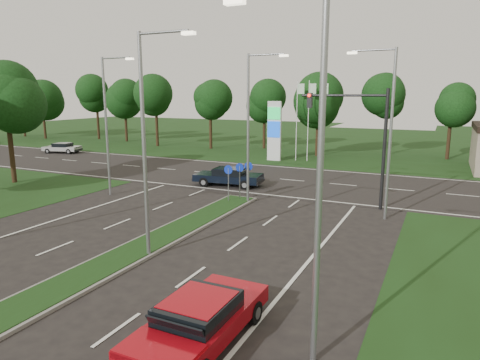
% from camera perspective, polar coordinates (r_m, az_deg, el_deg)
% --- Properties ---
extents(ground, '(160.00, 160.00, 0.00)m').
position_cam_1_polar(ground, '(15.33, -28.89, -15.91)').
color(ground, black).
rests_on(ground, ground).
extents(verge_far, '(160.00, 50.00, 0.02)m').
position_cam_1_polar(verge_far, '(64.01, 15.05, 4.99)').
color(verge_far, black).
rests_on(verge_far, ground).
extents(cross_road, '(160.00, 12.00, 0.02)m').
position_cam_1_polar(cross_road, '(34.30, 5.37, 0.10)').
color(cross_road, black).
rests_on(cross_road, ground).
extents(median_kerb, '(2.00, 26.00, 0.12)m').
position_cam_1_polar(median_kerb, '(17.64, -18.19, -11.23)').
color(median_kerb, slate).
rests_on(median_kerb, ground).
extents(streetlight_median_near, '(2.53, 0.22, 9.00)m').
position_cam_1_polar(streetlight_median_near, '(17.28, -12.22, 5.84)').
color(streetlight_median_near, gray).
rests_on(streetlight_median_near, ground).
extents(streetlight_median_far, '(2.53, 0.22, 9.00)m').
position_cam_1_polar(streetlight_median_far, '(25.90, 1.49, 7.84)').
color(streetlight_median_far, gray).
rests_on(streetlight_median_far, ground).
extents(streetlight_left_far, '(2.53, 0.22, 9.00)m').
position_cam_1_polar(streetlight_left_far, '(29.37, -17.16, 7.76)').
color(streetlight_left_far, gray).
rests_on(streetlight_left_far, ground).
extents(streetlight_right_far, '(2.53, 0.22, 9.00)m').
position_cam_1_polar(streetlight_right_far, '(23.82, 19.02, 6.93)').
color(streetlight_right_far, gray).
rests_on(streetlight_right_far, ground).
extents(streetlight_right_near, '(2.53, 0.22, 9.00)m').
position_cam_1_polar(streetlight_right_near, '(10.11, 9.56, 2.18)').
color(streetlight_right_near, gray).
rests_on(streetlight_right_near, ground).
extents(traffic_signal, '(5.10, 0.42, 7.00)m').
position_cam_1_polar(traffic_signal, '(26.05, 15.95, 6.50)').
color(traffic_signal, black).
rests_on(traffic_signal, ground).
extents(median_signs, '(1.16, 1.76, 2.38)m').
position_cam_1_polar(median_signs, '(27.09, -0.13, 0.83)').
color(median_signs, gray).
rests_on(median_signs, ground).
extents(gas_pylon, '(5.80, 1.26, 8.00)m').
position_cam_1_polar(gas_pylon, '(43.58, 4.89, 6.75)').
color(gas_pylon, silver).
rests_on(gas_pylon, ground).
extents(tree_left_far, '(5.20, 5.20, 8.86)m').
position_cam_1_polar(tree_left_far, '(36.47, -28.67, 9.12)').
color(tree_left_far, black).
rests_on(tree_left_far, ground).
extents(treeline_far, '(6.00, 6.00, 9.90)m').
position_cam_1_polar(treeline_far, '(48.89, 12.24, 11.30)').
color(treeline_far, black).
rests_on(treeline_far, ground).
extents(red_sedan, '(2.07, 4.87, 1.34)m').
position_cam_1_polar(red_sedan, '(12.17, -5.35, -17.94)').
color(red_sedan, '#9F0811').
rests_on(red_sedan, ground).
extents(navy_sedan, '(5.13, 2.61, 1.35)m').
position_cam_1_polar(navy_sedan, '(31.57, -1.53, 0.51)').
color(navy_sedan, black).
rests_on(navy_sedan, ground).
extents(far_car_a, '(4.41, 2.77, 1.18)m').
position_cam_1_polar(far_car_a, '(53.46, -22.63, 4.01)').
color(far_car_a, '#A9A9A9').
rests_on(far_car_a, ground).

